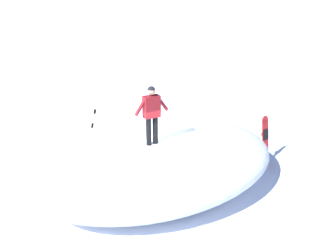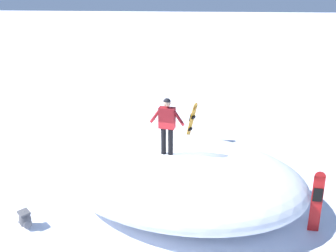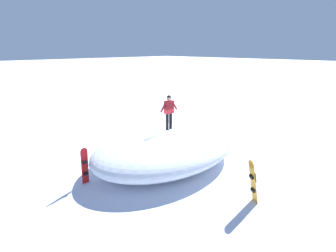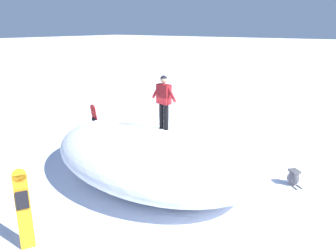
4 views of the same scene
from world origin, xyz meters
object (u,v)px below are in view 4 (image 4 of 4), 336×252
Objects in this scene: snowboarder_standing at (164,98)px; backpack_near at (293,177)px; snowboard_primary_upright at (95,123)px; snowboard_secondary_upright at (23,207)px.

snowboarder_standing is 4.48m from backpack_near.
snowboarder_standing is 1.00× the size of snowboard_primary_upright.
snowboard_primary_upright is at bearing 34.30° from snowboard_secondary_upright.
snowboard_primary_upright is (0.73, 3.91, -1.65)m from snowboarder_standing.
snowboard_secondary_upright is (-5.14, -3.51, 0.04)m from snowboard_primary_upright.
backpack_near is at bearing -82.44° from snowboard_primary_upright.
snowboard_secondary_upright is 7.28m from backpack_near.
backpack_near is at bearing -63.82° from snowboarder_standing.
snowboarder_standing reaches higher than snowboard_secondary_upright.
snowboard_primary_upright is 6.22m from snowboard_secondary_upright.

